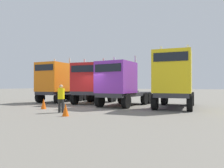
{
  "coord_description": "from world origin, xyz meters",
  "views": [
    {
      "loc": [
        8.49,
        -13.45,
        1.61
      ],
      "look_at": [
        0.19,
        3.63,
        1.77
      ],
      "focal_mm": 34.64,
      "sensor_mm": 36.0,
      "label": 1
    }
  ],
  "objects_px": {
    "semi_truck_yellow": "(174,80)",
    "visitor_in_hivis": "(61,96)",
    "semi_truck_orange": "(56,82)",
    "traffic_cone_near": "(66,110)",
    "semi_truck_red": "(91,83)",
    "traffic_cone_mid": "(44,104)",
    "semi_truck_purple": "(120,83)"
  },
  "relations": [
    {
      "from": "traffic_cone_mid",
      "to": "semi_truck_yellow",
      "type": "bearing_deg",
      "value": 26.44
    },
    {
      "from": "visitor_in_hivis",
      "to": "traffic_cone_mid",
      "type": "height_order",
      "value": "visitor_in_hivis"
    },
    {
      "from": "semi_truck_yellow",
      "to": "traffic_cone_mid",
      "type": "distance_m",
      "value": 9.22
    },
    {
      "from": "semi_truck_orange",
      "to": "visitor_in_hivis",
      "type": "distance_m",
      "value": 8.4
    },
    {
      "from": "semi_truck_orange",
      "to": "semi_truck_yellow",
      "type": "bearing_deg",
      "value": 83.6
    },
    {
      "from": "semi_truck_orange",
      "to": "semi_truck_red",
      "type": "distance_m",
      "value": 3.93
    },
    {
      "from": "semi_truck_orange",
      "to": "semi_truck_purple",
      "type": "xyz_separation_m",
      "value": [
        7.23,
        -1.13,
        -0.18
      ]
    },
    {
      "from": "traffic_cone_mid",
      "to": "visitor_in_hivis",
      "type": "bearing_deg",
      "value": -24.15
    },
    {
      "from": "semi_truck_red",
      "to": "visitor_in_hivis",
      "type": "xyz_separation_m",
      "value": [
        1.67,
        -6.2,
        -0.88
      ]
    },
    {
      "from": "semi_truck_red",
      "to": "semi_truck_yellow",
      "type": "height_order",
      "value": "semi_truck_yellow"
    },
    {
      "from": "semi_truck_purple",
      "to": "traffic_cone_near",
      "type": "relative_size",
      "value": 9.26
    },
    {
      "from": "semi_truck_orange",
      "to": "semi_truck_red",
      "type": "height_order",
      "value": "semi_truck_orange"
    },
    {
      "from": "traffic_cone_mid",
      "to": "semi_truck_red",
      "type": "bearing_deg",
      "value": 81.82
    },
    {
      "from": "semi_truck_orange",
      "to": "visitor_in_hivis",
      "type": "xyz_separation_m",
      "value": [
        5.61,
        -6.17,
        -1.01
      ]
    },
    {
      "from": "semi_truck_yellow",
      "to": "visitor_in_hivis",
      "type": "relative_size",
      "value": 3.94
    },
    {
      "from": "semi_truck_purple",
      "to": "traffic_cone_mid",
      "type": "height_order",
      "value": "semi_truck_purple"
    },
    {
      "from": "traffic_cone_near",
      "to": "semi_truck_red",
      "type": "bearing_deg",
      "value": 111.45
    },
    {
      "from": "semi_truck_yellow",
      "to": "semi_truck_purple",
      "type": "bearing_deg",
      "value": -93.13
    },
    {
      "from": "semi_truck_yellow",
      "to": "traffic_cone_near",
      "type": "height_order",
      "value": "semi_truck_yellow"
    },
    {
      "from": "semi_truck_purple",
      "to": "traffic_cone_near",
      "type": "height_order",
      "value": "semi_truck_purple"
    },
    {
      "from": "visitor_in_hivis",
      "to": "traffic_cone_near",
      "type": "bearing_deg",
      "value": -125.28
    },
    {
      "from": "semi_truck_red",
      "to": "traffic_cone_near",
      "type": "xyz_separation_m",
      "value": [
        2.87,
        -7.31,
        -1.52
      ]
    },
    {
      "from": "semi_truck_yellow",
      "to": "visitor_in_hivis",
      "type": "xyz_separation_m",
      "value": [
        -5.71,
        -5.12,
        -1.06
      ]
    },
    {
      "from": "semi_truck_orange",
      "to": "traffic_cone_near",
      "type": "relative_size",
      "value": 8.72
    },
    {
      "from": "semi_truck_purple",
      "to": "semi_truck_yellow",
      "type": "bearing_deg",
      "value": 94.01
    },
    {
      "from": "semi_truck_orange",
      "to": "visitor_in_hivis",
      "type": "relative_size",
      "value": 3.45
    },
    {
      "from": "semi_truck_purple",
      "to": "visitor_in_hivis",
      "type": "relative_size",
      "value": 3.66
    },
    {
      "from": "semi_truck_red",
      "to": "semi_truck_yellow",
      "type": "bearing_deg",
      "value": 73.12
    },
    {
      "from": "semi_truck_orange",
      "to": "semi_truck_red",
      "type": "relative_size",
      "value": 0.97
    },
    {
      "from": "semi_truck_purple",
      "to": "traffic_cone_mid",
      "type": "xyz_separation_m",
      "value": [
        -4.04,
        -3.96,
        -1.45
      ]
    },
    {
      "from": "visitor_in_hivis",
      "to": "traffic_cone_near",
      "type": "height_order",
      "value": "visitor_in_hivis"
    },
    {
      "from": "semi_truck_orange",
      "to": "semi_truck_yellow",
      "type": "distance_m",
      "value": 11.36
    }
  ]
}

